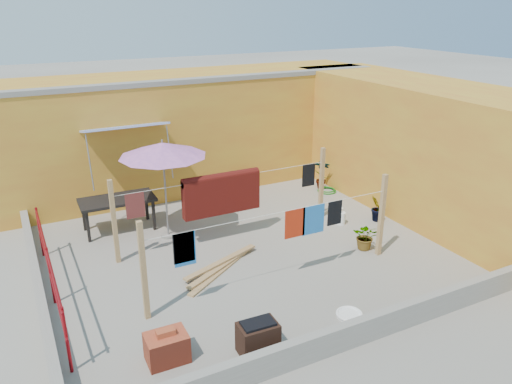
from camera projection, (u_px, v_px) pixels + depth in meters
ground at (244, 252)px, 10.73m from camera, size 80.00×80.00×0.00m
wall_back at (188, 130)px, 14.27m from camera, size 11.00×3.27×3.21m
wall_right at (431, 150)px, 12.38m from camera, size 2.40×9.00×3.20m
parapet_front at (345, 336)px, 7.68m from camera, size 8.30×0.16×0.44m
parapet_left at (39, 290)px, 8.91m from camera, size 0.16×7.30×0.44m
red_railing at (49, 267)px, 8.67m from camera, size 0.05×4.20×1.10m
clothesline_rig at (227, 199)px, 10.74m from camera, size 5.09×2.35×1.80m
patio_umbrella at (163, 150)px, 10.72m from camera, size 2.49×2.49×2.29m
outdoor_table at (117, 202)px, 11.52m from camera, size 1.72×0.89×0.80m
brick_stack at (167, 347)px, 7.41m from camera, size 0.62×0.46×0.54m
lumber_pile at (220, 267)px, 9.99m from camera, size 1.91×1.24×0.12m
brazier at (258, 337)px, 7.58m from camera, size 0.62×0.43×0.54m
white_basin at (349, 315)px, 8.51m from camera, size 0.46×0.46×0.08m
water_jug_a at (339, 213)px, 12.31m from camera, size 0.22×0.22×0.34m
water_jug_b at (341, 218)px, 12.04m from camera, size 0.22×0.22×0.35m
green_hose at (327, 190)px, 14.15m from camera, size 0.54×0.54×0.08m
plant_back_a at (235, 192)px, 13.01m from camera, size 0.94×0.93×0.79m
plant_back_b at (247, 181)px, 13.98m from camera, size 0.38×0.38×0.65m
plant_right_a at (322, 174)px, 14.24m from camera, size 0.55×0.56×0.88m
plant_right_b at (377, 208)px, 12.13m from camera, size 0.48×0.46×0.68m
plant_right_c at (366, 236)px, 10.76m from camera, size 0.72×0.72×0.61m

